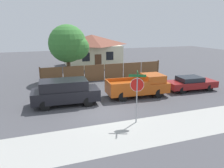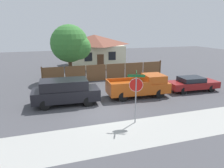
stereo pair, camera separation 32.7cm
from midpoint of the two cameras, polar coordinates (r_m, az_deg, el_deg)
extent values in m
plane|color=#47474C|center=(14.80, -3.25, -7.02)|extent=(80.00, 80.00, 0.00)
cube|color=#A3A39E|center=(11.70, 1.91, -13.17)|extent=(36.00, 3.20, 0.01)
cube|color=brown|center=(22.02, -15.86, 2.03)|extent=(2.06, 0.06, 1.69)
cube|color=brown|center=(22.25, -10.34, 2.48)|extent=(2.06, 0.06, 1.69)
cube|color=brown|center=(22.68, -4.99, 2.90)|extent=(2.06, 0.06, 1.69)
cube|color=brown|center=(23.30, 0.13, 3.27)|extent=(2.06, 0.06, 1.69)
cube|color=brown|center=(24.10, 4.94, 3.60)|extent=(2.06, 0.06, 1.69)
cube|color=brown|center=(25.06, 9.42, 3.89)|extent=(2.06, 0.06, 1.69)
cube|color=brown|center=(21.97, -18.65, 1.92)|extent=(0.12, 0.12, 1.79)
cube|color=brown|center=(25.58, 11.54, 4.12)|extent=(0.12, 0.12, 1.79)
cube|color=beige|center=(31.72, -5.53, 7.45)|extent=(7.16, 6.24, 2.98)
pyramid|color=brown|center=(31.52, -5.63, 11.42)|extent=(7.73, 6.74, 1.43)
cube|color=black|center=(28.30, -7.15, 7.01)|extent=(1.00, 0.04, 1.10)
cube|color=black|center=(29.16, -0.91, 7.35)|extent=(1.00, 0.04, 1.10)
cube|color=brown|center=(28.79, -3.96, 5.75)|extent=(0.90, 0.04, 2.00)
cylinder|color=brown|center=(23.34, -11.63, 3.86)|extent=(0.40, 0.40, 2.39)
sphere|color=#387A33|center=(23.00, -11.97, 10.30)|extent=(3.83, 3.83, 3.83)
sphere|color=#3C8437|center=(22.70, -9.57, 9.39)|extent=(2.49, 2.49, 2.49)
cube|color=black|center=(16.10, -12.55, -2.73)|extent=(4.83, 2.26, 0.82)
cube|color=black|center=(15.89, -13.12, -0.18)|extent=(3.41, 2.02, 0.68)
cube|color=black|center=(16.03, -7.53, 0.22)|extent=(0.17, 1.73, 0.57)
cylinder|color=black|center=(17.18, -7.81, -2.76)|extent=(0.71, 0.22, 0.71)
cylinder|color=black|center=(15.54, -6.85, -4.63)|extent=(0.71, 0.22, 0.71)
cylinder|color=black|center=(17.04, -17.59, -3.48)|extent=(0.71, 0.22, 0.71)
cylinder|color=black|center=(15.39, -17.70, -5.45)|extent=(0.71, 0.22, 0.71)
cube|color=#B74C14|center=(17.65, 6.07, -0.91)|extent=(5.03, 2.22, 0.78)
cube|color=#B74C14|center=(18.02, 10.12, 1.56)|extent=(1.68, 1.86, 0.61)
cube|color=#B74C14|center=(18.06, 2.56, 1.25)|extent=(3.09, 0.27, 0.27)
cube|color=#B74C14|center=(16.40, 4.59, -0.18)|extent=(3.09, 0.27, 0.27)
cube|color=#B74C14|center=(16.77, -1.58, 0.21)|extent=(0.19, 1.82, 0.27)
cylinder|color=black|center=(19.10, 9.33, -0.98)|extent=(0.74, 0.22, 0.74)
cylinder|color=black|center=(17.64, 11.68, -2.41)|extent=(0.74, 0.22, 0.74)
cylinder|color=black|center=(18.03, 0.52, -1.72)|extent=(0.74, 0.22, 0.74)
cylinder|color=black|center=(16.49, 2.21, -3.33)|extent=(0.74, 0.22, 0.74)
cube|color=maroon|center=(20.49, 19.52, 0.02)|extent=(4.50, 2.02, 0.56)
cube|color=black|center=(20.28, 19.23, 1.28)|extent=(2.12, 1.70, 0.39)
cylinder|color=black|center=(21.95, 21.22, 0.09)|extent=(0.61, 0.22, 0.61)
cylinder|color=black|center=(20.80, 23.73, -0.94)|extent=(0.61, 0.22, 0.61)
cylinder|color=black|center=(20.44, 15.11, -0.45)|extent=(0.61, 0.22, 0.61)
cylinder|color=black|center=(19.20, 17.44, -1.59)|extent=(0.61, 0.22, 0.61)
cylinder|color=gray|center=(12.68, 5.73, -4.30)|extent=(0.07, 0.07, 2.72)
cylinder|color=red|center=(12.40, 5.84, -0.22)|extent=(0.69, 0.31, 0.74)
cylinder|color=white|center=(12.40, 5.84, -0.22)|extent=(0.73, 0.32, 0.79)
cube|color=#19602D|center=(12.28, 5.90, 2.15)|extent=(0.91, 0.41, 0.15)
cube|color=#19602D|center=(12.24, 5.92, 2.97)|extent=(0.37, 0.82, 0.15)
camera|label=1|loc=(0.16, -90.61, -0.16)|focal=35.00mm
camera|label=2|loc=(0.16, 89.39, 0.16)|focal=35.00mm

